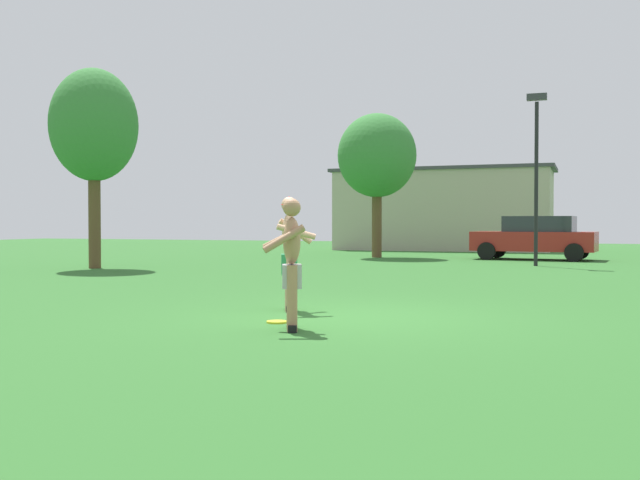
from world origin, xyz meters
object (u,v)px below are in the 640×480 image
Objects in this scene: tree_left_field at (377,156)px; player_in_gray at (291,261)px; frisbee at (277,322)px; car_red_mid_lot at (535,237)px; tree_right_field at (94,126)px; lamp_post at (536,160)px; player_with_cap at (290,247)px.

player_in_gray is at bearing -77.50° from tree_left_field.
tree_left_field is (-3.72, 18.19, 3.89)m from frisbee.
car_red_mid_lot is (2.15, 18.54, 0.81)m from frisbee.
frisbee is 13.83m from tree_right_field.
player_in_gray is at bearing -97.55° from lamp_post.
lamp_post is at bearing 78.16° from player_with_cap.
player_in_gray reaches higher than car_red_mid_lot.
car_red_mid_lot is 6.64m from tree_left_field.
player_with_cap is at bearing -78.72° from tree_left_field.
tree_left_field is (-6.14, 3.63, 0.60)m from lamp_post.
tree_left_field reaches higher than car_red_mid_lot.
car_red_mid_lot is at bearing 93.93° from lamp_post.
player_in_gray is 0.28× the size of tree_right_field.
tree_left_field reaches higher than player_with_cap.
player_in_gray is 5.80× the size of frisbee.
car_red_mid_lot is at bearing 83.39° from frisbee.
lamp_post is at bearing 80.56° from frisbee.
tree_left_field is (-3.37, 16.88, 2.94)m from player_with_cap.
player_with_cap is 1.99m from player_in_gray.
car_red_mid_lot is 15.68m from tree_right_field.
frisbee is 18.68m from car_red_mid_lot.
tree_left_field reaches higher than player_in_gray.
player_in_gray is 0.31× the size of lamp_post.
player_with_cap is 17.46m from tree_left_field.
frisbee is (-0.42, 0.52, -0.85)m from player_in_gray.
player_with_cap is 12.48m from tree_right_field.
tree_right_field reaches higher than player_in_gray.
lamp_post reaches higher than player_in_gray.
tree_right_field is (-10.16, 9.40, 3.32)m from player_in_gray.
player_with_cap is 6.15× the size of frisbee.
frisbee is at bearing -42.37° from tree_right_field.
lamp_post is at bearing -30.55° from tree_left_field.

